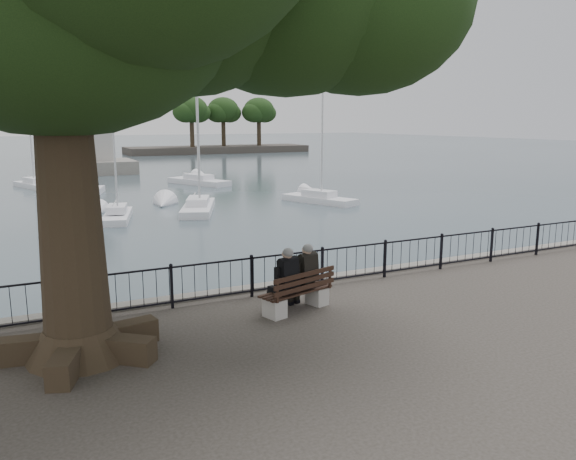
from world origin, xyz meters
TOP-DOWN VIEW (x-y plane):
  - harbor at (0.00, 3.00)m, footprint 260.00×260.00m
  - railing at (0.00, 2.50)m, footprint 22.06×0.06m
  - bench at (-0.46, 1.05)m, footprint 1.92×1.04m
  - person_left at (-0.82, 1.06)m, footprint 0.58×0.84m
  - person_right at (-0.24, 1.22)m, footprint 0.58×0.84m
  - lion_monument at (2.00, 49.92)m, footprint 6.47×6.47m
  - sailboat_b at (-1.19, 21.14)m, footprint 2.42×4.85m
  - sailboat_c at (3.58, 21.86)m, footprint 3.69×6.07m
  - sailboat_d at (11.80, 21.93)m, footprint 3.34×5.56m
  - sailboat_f at (-1.62, 31.81)m, footprint 3.51×6.44m
  - sailboat_g at (7.90, 35.71)m, footprint 4.09×6.32m
  - sailboat_h at (-4.64, 39.19)m, footprint 3.11×5.30m
  - far_shore at (25.54, 79.46)m, footprint 30.00×8.60m

SIDE VIEW (x-z plane):
  - sailboat_d at x=11.80m, z-range -5.75..4.36m
  - sailboat_g at x=7.90m, z-range -6.20..4.82m
  - sailboat_b at x=-1.19m, z-range -5.79..4.44m
  - sailboat_c at x=3.58m, z-range -6.48..5.14m
  - sailboat_h at x=-4.64m, z-range -6.23..4.90m
  - sailboat_f at x=-1.62m, z-range -6.90..5.58m
  - harbor at x=0.00m, z-range -1.10..0.10m
  - bench at x=-0.46m, z-range -0.15..0.83m
  - railing at x=0.00m, z-range 0.06..1.06m
  - person_left at x=-0.82m, z-range -0.06..1.48m
  - person_right at x=-0.24m, z-range -0.06..1.48m
  - lion_monument at x=2.00m, z-range -3.32..6.11m
  - far_shore at x=25.54m, z-range -1.59..7.59m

